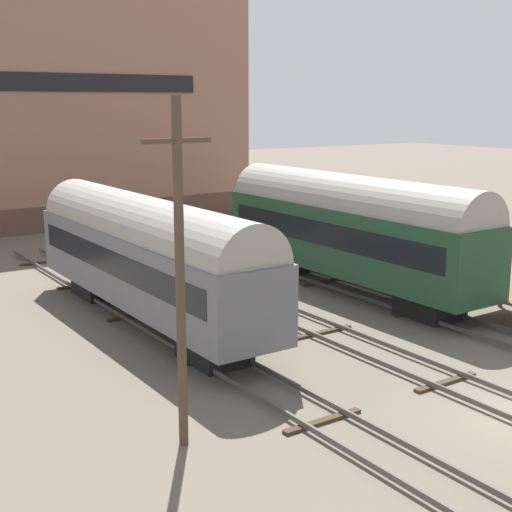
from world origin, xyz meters
name	(u,v)px	position (x,y,z in m)	size (l,w,h in m)	color
track_left	(402,463)	(-4.96, 0.00, 0.14)	(2.60, 60.00, 0.26)	#4C4742
train_car_grey	(146,252)	(-4.96, 13.93, 2.89)	(3.00, 15.68, 5.09)	black
train_car_green	(349,226)	(4.96, 13.26, 3.07)	(3.09, 15.32, 5.43)	black
utility_pole	(180,272)	(-8.71, 4.06, 4.56)	(1.80, 0.24, 8.79)	#473828
warehouse_building	(13,97)	(-1.95, 41.51, 9.01)	(32.89, 11.10, 18.02)	brown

